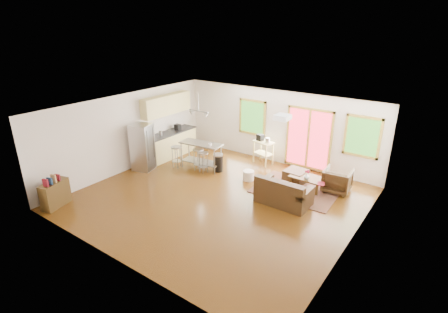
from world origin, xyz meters
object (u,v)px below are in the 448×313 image
Objects in this scene: ottoman at (296,176)px; island at (201,151)px; coffee_table at (307,179)px; armchair at (337,179)px; rug at (296,190)px; refrigerator at (143,147)px; kitchen_cart at (263,144)px; loveseat at (283,194)px.

island is (-3.14, -0.84, 0.42)m from ottoman.
armchair is (0.79, 0.37, 0.05)m from coffee_table.
coffee_table is 1.29× the size of armchair.
armchair is at bearing 31.73° from rug.
ottoman reaches higher than coffee_table.
refrigerator reaches higher than kitchen_cart.
kitchen_cart reaches higher than loveseat.
loveseat is 0.98× the size of island.
ottoman is at bearing 118.53° from rug.
coffee_table is (0.18, 1.24, 0.03)m from loveseat.
rug is 1.61× the size of loveseat.
coffee_table is 0.96× the size of kitchen_cart.
coffee_table is 3.67m from island.
refrigerator reaches higher than armchair.
loveseat is 2.97m from kitchen_cart.
refrigerator reaches higher than island.
island reaches higher than armchair.
coffee_table is 0.88m from armchair.
rug is 3.78× the size of ottoman.
armchair is at bearing 25.06° from coffee_table.
ottoman is at bearing 6.18° from refrigerator.
kitchen_cart is at bearing 25.12° from refrigerator.
refrigerator is (-5.17, -1.81, 0.45)m from coffee_table.
ottoman is at bearing 102.07° from loveseat.
ottoman is 5.16m from refrigerator.
armchair is 4.51m from island.
rug is at bearing 6.24° from island.
refrigerator is at bearing -162.57° from rug.
rug is 1.58× the size of island.
armchair is 2.97m from kitchen_cart.
loveseat reaches higher than ottoman.
ottoman is at bearing 2.23° from armchair.
island is at bearing -165.04° from ottoman.
coffee_table is (0.21, 0.25, 0.33)m from rug.
loveseat is 1.25m from coffee_table.
armchair reaches higher than loveseat.
ottoman reaches higher than rug.
coffee_table is 0.53m from ottoman.
coffee_table reaches higher than rug.
coffee_table is 2.34m from kitchen_cart.
island is (-3.60, -0.62, 0.29)m from coffee_table.
loveseat is 1.49m from ottoman.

